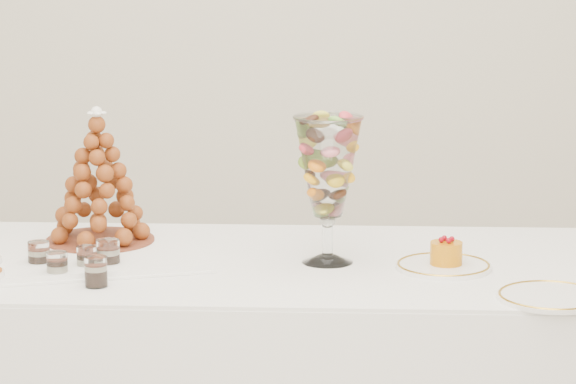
{
  "coord_description": "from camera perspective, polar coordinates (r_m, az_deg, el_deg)",
  "views": [
    {
      "loc": [
        0.13,
        -2.82,
        1.58
      ],
      "look_at": [
        0.07,
        0.22,
        0.95
      ],
      "focal_mm": 85.0,
      "sensor_mm": 36.0,
      "label": 1
    }
  ],
  "objects": [
    {
      "name": "spare_plate",
      "position": [
        3.05,
        10.95,
        -4.34
      ],
      "size": [
        0.24,
        0.24,
        0.01
      ],
      "primitive_type": "cylinder",
      "color": "white",
      "rests_on": "buffet_table"
    },
    {
      "name": "lace_tray",
      "position": [
        3.38,
        -8.83,
        -2.58
      ],
      "size": [
        0.68,
        0.58,
        0.02
      ],
      "primitive_type": "cube",
      "rotation": [
        0.0,
        0.0,
        0.27
      ],
      "color": "white",
      "rests_on": "buffet_table"
    },
    {
      "name": "croquembouche",
      "position": [
        3.42,
        -7.94,
        0.65
      ],
      "size": [
        0.27,
        0.27,
        0.34
      ],
      "rotation": [
        0.0,
        0.0,
        -0.08
      ],
      "color": "brown",
      "rests_on": "lace_tray"
    },
    {
      "name": "verrine_b",
      "position": [
        3.23,
        -8.41,
        -2.82
      ],
      "size": [
        0.06,
        0.06,
        0.06
      ],
      "primitive_type": "cylinder",
      "rotation": [
        0.0,
        0.0,
        -0.3
      ],
      "color": "white",
      "rests_on": "buffet_table"
    },
    {
      "name": "macaron_vase",
      "position": [
        3.25,
        1.68,
        0.98
      ],
      "size": [
        0.16,
        0.16,
        0.35
      ],
      "color": "white",
      "rests_on": "buffet_table"
    },
    {
      "name": "verrine_c",
      "position": [
        3.24,
        -7.53,
        -2.65
      ],
      "size": [
        0.06,
        0.06,
        0.07
      ],
      "primitive_type": "cylinder",
      "rotation": [
        0.0,
        0.0,
        0.13
      ],
      "color": "white",
      "rests_on": "buffet_table"
    },
    {
      "name": "verrine_e",
      "position": [
        3.11,
        -8.04,
        -3.32
      ],
      "size": [
        0.06,
        0.06,
        0.07
      ],
      "primitive_type": "cylinder",
      "rotation": [
        0.0,
        0.0,
        -0.2
      ],
      "color": "white",
      "rests_on": "buffet_table"
    },
    {
      "name": "verrine_a",
      "position": [
        3.27,
        -10.38,
        -2.65
      ],
      "size": [
        0.05,
        0.05,
        0.07
      ],
      "primitive_type": "cylinder",
      "rotation": [
        0.0,
        0.0,
        0.07
      ],
      "color": "white",
      "rests_on": "buffet_table"
    },
    {
      "name": "cake_plate",
      "position": [
        3.26,
        6.52,
        -3.11
      ],
      "size": [
        0.23,
        0.23,
        0.01
      ],
      "primitive_type": "cylinder",
      "color": "white",
      "rests_on": "buffet_table"
    },
    {
      "name": "verrine_d",
      "position": [
        3.18,
        -9.63,
        -3.07
      ],
      "size": [
        0.06,
        0.06,
        0.07
      ],
      "primitive_type": "cylinder",
      "rotation": [
        0.0,
        0.0,
        -0.14
      ],
      "color": "white",
      "rests_on": "buffet_table"
    },
    {
      "name": "mousse_cake",
      "position": [
        3.26,
        6.64,
        -2.54
      ],
      "size": [
        0.08,
        0.08,
        0.07
      ],
      "color": "orange",
      "rests_on": "cake_plate"
    }
  ]
}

